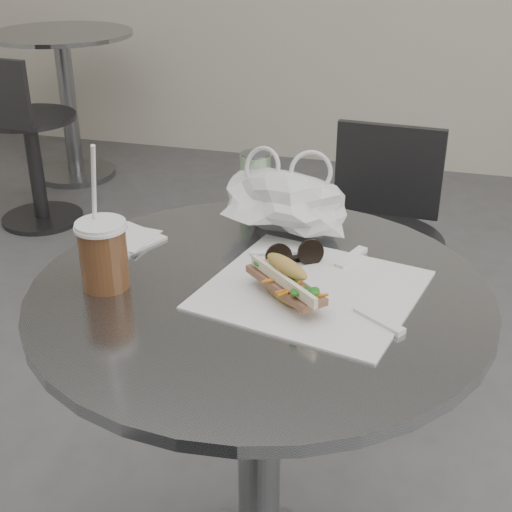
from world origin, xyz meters
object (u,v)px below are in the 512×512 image
(bg_table, at_px, (67,88))
(banh_mi, at_px, (286,281))
(bg_chair, at_px, (27,151))
(chair_far, at_px, (372,276))
(drink_can, at_px, (255,182))
(sunglasses, at_px, (294,256))
(cafe_table, at_px, (259,420))
(iced_coffee, at_px, (103,253))

(bg_table, relative_size, banh_mi, 3.80)
(bg_chair, bearing_deg, chair_far, -20.99)
(drink_can, bearing_deg, banh_mi, -67.19)
(banh_mi, xyz_separation_m, sunglasses, (-0.01, 0.12, -0.02))
(cafe_table, height_order, drink_can, drink_can)
(bg_chair, height_order, iced_coffee, iced_coffee)
(bg_table, xyz_separation_m, banh_mi, (1.65, -2.23, 0.31))
(iced_coffee, distance_m, sunglasses, 0.32)
(bg_table, bearing_deg, iced_coffee, -59.06)
(banh_mi, bearing_deg, chair_far, 128.49)
(banh_mi, bearing_deg, iced_coffee, -131.66)
(sunglasses, bearing_deg, drink_can, 87.91)
(bg_table, height_order, bg_chair, bg_chair)
(iced_coffee, distance_m, drink_can, 0.41)
(chair_far, xyz_separation_m, drink_can, (-0.20, -0.54, 0.47))
(banh_mi, distance_m, sunglasses, 0.12)
(bg_table, distance_m, iced_coffee, 2.66)
(bg_table, relative_size, iced_coffee, 3.01)
(drink_can, bearing_deg, bg_chair, 137.26)
(bg_table, relative_size, chair_far, 1.00)
(chair_far, relative_size, bg_chair, 0.97)
(cafe_table, distance_m, bg_chair, 2.17)
(cafe_table, xyz_separation_m, bg_chair, (-1.47, 1.59, -0.12))
(cafe_table, relative_size, bg_table, 1.03)
(bg_table, relative_size, drink_can, 6.15)
(chair_far, height_order, drink_can, drink_can)
(iced_coffee, bearing_deg, bg_table, 120.94)
(drink_can, bearing_deg, iced_coffee, -111.52)
(chair_far, distance_m, drink_can, 0.74)
(chair_far, distance_m, bg_chair, 1.74)
(banh_mi, relative_size, drink_can, 1.62)
(bg_chair, relative_size, drink_can, 6.34)
(bg_table, height_order, iced_coffee, iced_coffee)
(banh_mi, height_order, drink_can, drink_can)
(sunglasses, bearing_deg, bg_chair, 102.78)
(cafe_table, relative_size, bg_chair, 0.99)
(bg_table, height_order, sunglasses, sunglasses)
(bg_chair, relative_size, banh_mi, 3.92)
(bg_table, distance_m, sunglasses, 2.68)
(bg_table, distance_m, chair_far, 2.17)
(cafe_table, bearing_deg, drink_can, 106.72)
(cafe_table, xyz_separation_m, chair_far, (0.11, 0.86, -0.13))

